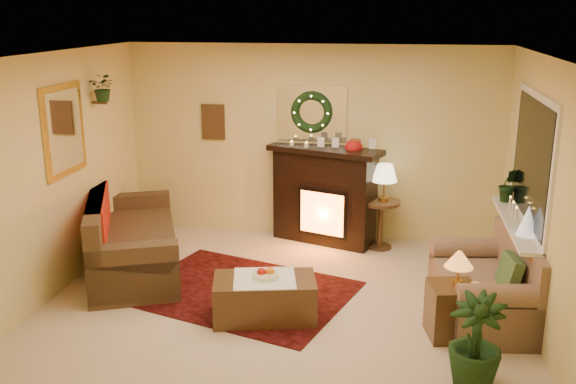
% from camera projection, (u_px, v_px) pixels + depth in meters
% --- Properties ---
extents(floor, '(5.00, 5.00, 0.00)m').
position_uv_depth(floor, '(282.00, 305.00, 6.80)').
color(floor, beige).
rests_on(floor, ground).
extents(ceiling, '(5.00, 5.00, 0.00)m').
position_uv_depth(ceiling, '(282.00, 55.00, 6.09)').
color(ceiling, white).
rests_on(ceiling, ground).
extents(wall_back, '(5.00, 5.00, 0.00)m').
position_uv_depth(wall_back, '(312.00, 143.00, 8.58)').
color(wall_back, '#EFD88C').
rests_on(wall_back, ground).
extents(wall_front, '(5.00, 5.00, 0.00)m').
position_uv_depth(wall_front, '(224.00, 275.00, 4.31)').
color(wall_front, '#EFD88C').
rests_on(wall_front, ground).
extents(wall_left, '(4.50, 4.50, 0.00)m').
position_uv_depth(wall_left, '(52.00, 177.00, 6.85)').
color(wall_left, '#EFD88C').
rests_on(wall_left, ground).
extents(wall_right, '(4.50, 4.50, 0.00)m').
position_uv_depth(wall_right, '(543.00, 199.00, 6.05)').
color(wall_right, '#EFD88C').
rests_on(wall_right, ground).
extents(area_rug, '(2.71, 2.34, 0.01)m').
position_uv_depth(area_rug, '(241.00, 292.00, 7.11)').
color(area_rug, maroon).
rests_on(area_rug, floor).
extents(sofa, '(1.72, 2.38, 0.94)m').
position_uv_depth(sofa, '(133.00, 235.00, 7.65)').
color(sofa, '#40271E').
rests_on(sofa, floor).
extents(red_throw, '(0.87, 1.42, 0.02)m').
position_uv_depth(red_throw, '(137.00, 228.00, 7.80)').
color(red_throw, red).
rests_on(red_throw, sofa).
extents(fireplace, '(1.40, 0.83, 1.22)m').
position_uv_depth(fireplace, '(324.00, 202.00, 8.55)').
color(fireplace, black).
rests_on(fireplace, floor).
extents(poinsettia, '(0.23, 0.23, 0.23)m').
position_uv_depth(poinsettia, '(354.00, 148.00, 8.25)').
color(poinsettia, '#A51211').
rests_on(poinsettia, fireplace).
extents(mantel_candle_a, '(0.06, 0.06, 0.18)m').
position_uv_depth(mantel_candle_a, '(292.00, 148.00, 8.44)').
color(mantel_candle_a, beige).
rests_on(mantel_candle_a, fireplace).
extents(mantel_candle_b, '(0.06, 0.06, 0.18)m').
position_uv_depth(mantel_candle_b, '(306.00, 150.00, 8.34)').
color(mantel_candle_b, white).
rests_on(mantel_candle_b, fireplace).
extents(mantel_mirror, '(0.92, 0.02, 0.72)m').
position_uv_depth(mantel_mirror, '(312.00, 113.00, 8.45)').
color(mantel_mirror, white).
rests_on(mantel_mirror, wall_back).
extents(wreath, '(0.55, 0.11, 0.55)m').
position_uv_depth(wreath, '(311.00, 112.00, 8.41)').
color(wreath, '#194719').
rests_on(wreath, wall_back).
extents(wall_art, '(0.32, 0.03, 0.48)m').
position_uv_depth(wall_art, '(213.00, 122.00, 8.71)').
color(wall_art, '#381E11').
rests_on(wall_art, wall_back).
extents(gold_mirror, '(0.03, 0.84, 1.00)m').
position_uv_depth(gold_mirror, '(64.00, 130.00, 7.01)').
color(gold_mirror, gold).
rests_on(gold_mirror, wall_left).
extents(hanging_plant, '(0.33, 0.28, 0.36)m').
position_uv_depth(hanging_plant, '(104.00, 101.00, 7.63)').
color(hanging_plant, '#194719').
rests_on(hanging_plant, wall_left).
extents(loveseat, '(1.05, 1.57, 0.85)m').
position_uv_depth(loveseat, '(485.00, 279.00, 6.43)').
color(loveseat, tan).
rests_on(loveseat, floor).
extents(window_frame, '(0.03, 1.86, 1.36)m').
position_uv_depth(window_frame, '(533.00, 160.00, 6.50)').
color(window_frame, white).
rests_on(window_frame, wall_right).
extents(window_glass, '(0.02, 1.70, 1.22)m').
position_uv_depth(window_glass, '(531.00, 160.00, 6.50)').
color(window_glass, black).
rests_on(window_glass, wall_right).
extents(window_sill, '(0.22, 1.86, 0.04)m').
position_uv_depth(window_sill, '(515.00, 223.00, 6.70)').
color(window_sill, white).
rests_on(window_sill, wall_right).
extents(mini_tree, '(0.20, 0.20, 0.31)m').
position_uv_depth(mini_tree, '(528.00, 221.00, 6.24)').
color(mini_tree, white).
rests_on(mini_tree, window_sill).
extents(sill_plant, '(0.29, 0.23, 0.53)m').
position_uv_depth(sill_plant, '(509.00, 185.00, 7.32)').
color(sill_plant, '#153718').
rests_on(sill_plant, window_sill).
extents(side_table_round, '(0.55, 0.55, 0.64)m').
position_uv_depth(side_table_round, '(380.00, 224.00, 8.35)').
color(side_table_round, '#412615').
rests_on(side_table_round, floor).
extents(lamp_cream, '(0.33, 0.33, 0.50)m').
position_uv_depth(lamp_cream, '(384.00, 183.00, 8.19)').
color(lamp_cream, '#FFE0A4').
rests_on(lamp_cream, side_table_round).
extents(end_table_square, '(0.51, 0.51, 0.52)m').
position_uv_depth(end_table_square, '(451.00, 310.00, 6.09)').
color(end_table_square, '#3C231A').
rests_on(end_table_square, floor).
extents(lamp_tiffany, '(0.27, 0.27, 0.39)m').
position_uv_depth(lamp_tiffany, '(459.00, 264.00, 5.94)').
color(lamp_tiffany, '#D76020').
rests_on(lamp_tiffany, end_table_square).
extents(coffee_table, '(1.12, 0.77, 0.43)m').
position_uv_depth(coffee_table, '(265.00, 299.00, 6.46)').
color(coffee_table, '#48210E').
rests_on(coffee_table, floor).
extents(fruit_bowl, '(0.26, 0.26, 0.06)m').
position_uv_depth(fruit_bowl, '(265.00, 276.00, 6.41)').
color(fruit_bowl, beige).
rests_on(fruit_bowl, coffee_table).
extents(floor_palm, '(1.75, 1.75, 2.40)m').
position_uv_depth(floor_palm, '(476.00, 336.00, 5.24)').
color(floor_palm, '#275A2E').
rests_on(floor_palm, floor).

